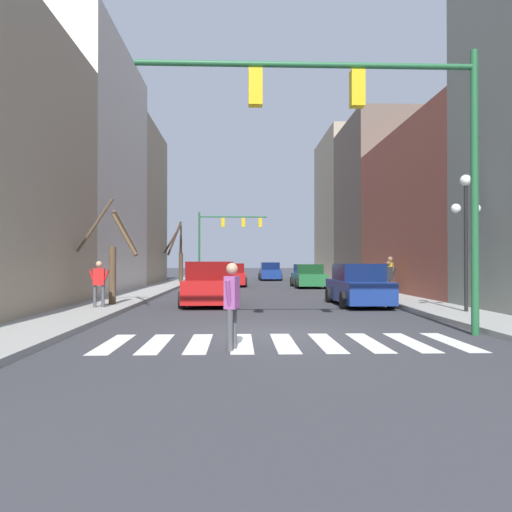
{
  "coord_description": "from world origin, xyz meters",
  "views": [
    {
      "loc": [
        -0.97,
        -11.89,
        1.73
      ],
      "look_at": [
        0.48,
        29.12,
        2.17
      ],
      "focal_mm": 35.0,
      "sensor_mm": 36.0,
      "label": 1
    }
  ],
  "objects_px": {
    "pedestrian_waiting_at_curb": "(390,272)",
    "pedestrian_crossing_street": "(388,276)",
    "car_driving_toward_lane": "(232,276)",
    "street_lamp_right_corner": "(466,215)",
    "traffic_signal_near": "(377,125)",
    "pedestrian_on_right_sidewalk": "(99,280)",
    "car_at_intersection": "(207,272)",
    "pedestrian_near_right_corner": "(232,298)",
    "car_parked_left_mid": "(308,276)",
    "car_parked_left_far": "(211,285)",
    "car_parked_right_far": "(270,272)",
    "car_parked_left_near": "(358,286)",
    "street_tree_right_near": "(179,254)",
    "street_tree_left_mid": "(115,258)",
    "traffic_signal_far": "(224,230)"
  },
  "relations": [
    {
      "from": "pedestrian_waiting_at_curb",
      "to": "pedestrian_crossing_street",
      "type": "relative_size",
      "value": 1.14
    },
    {
      "from": "car_driving_toward_lane",
      "to": "street_lamp_right_corner",
      "type": "bearing_deg",
      "value": 21.61
    },
    {
      "from": "traffic_signal_near",
      "to": "car_driving_toward_lane",
      "type": "bearing_deg",
      "value": 98.92
    },
    {
      "from": "pedestrian_crossing_street",
      "to": "pedestrian_on_right_sidewalk",
      "type": "relative_size",
      "value": 1.0
    },
    {
      "from": "traffic_signal_near",
      "to": "pedestrian_crossing_street",
      "type": "xyz_separation_m",
      "value": [
        3.28,
        9.93,
        -3.83
      ]
    },
    {
      "from": "car_at_intersection",
      "to": "pedestrian_on_right_sidewalk",
      "type": "xyz_separation_m",
      "value": [
        -2.11,
        -26.04,
        0.31
      ]
    },
    {
      "from": "street_lamp_right_corner",
      "to": "pedestrian_near_right_corner",
      "type": "distance_m",
      "value": 9.55
    },
    {
      "from": "street_lamp_right_corner",
      "to": "car_parked_left_mid",
      "type": "xyz_separation_m",
      "value": [
        -2.55,
        17.5,
        -2.48
      ]
    },
    {
      "from": "street_lamp_right_corner",
      "to": "car_at_intersection",
      "type": "distance_m",
      "value": 29.72
    },
    {
      "from": "car_parked_left_far",
      "to": "car_parked_right_far",
      "type": "distance_m",
      "value": 26.48
    },
    {
      "from": "traffic_signal_near",
      "to": "car_parked_left_near",
      "type": "height_order",
      "value": "traffic_signal_near"
    },
    {
      "from": "car_parked_left_far",
      "to": "car_at_intersection",
      "type": "height_order",
      "value": "car_parked_left_far"
    },
    {
      "from": "car_parked_right_far",
      "to": "street_tree_right_near",
      "type": "distance_m",
      "value": 9.92
    },
    {
      "from": "car_parked_left_mid",
      "to": "street_tree_left_mid",
      "type": "xyz_separation_m",
      "value": [
        -9.26,
        -14.25,
        1.13
      ]
    },
    {
      "from": "car_parked_left_near",
      "to": "pedestrian_waiting_at_curb",
      "type": "bearing_deg",
      "value": -29.88
    },
    {
      "from": "car_at_intersection",
      "to": "pedestrian_crossing_street",
      "type": "height_order",
      "value": "pedestrian_crossing_street"
    },
    {
      "from": "car_parked_right_far",
      "to": "pedestrian_near_right_corner",
      "type": "xyz_separation_m",
      "value": [
        -3.04,
        -36.08,
        0.24
      ]
    },
    {
      "from": "car_parked_left_mid",
      "to": "car_parked_right_far",
      "type": "distance_m",
      "value": 12.97
    },
    {
      "from": "car_parked_left_near",
      "to": "pedestrian_on_right_sidewalk",
      "type": "distance_m",
      "value": 9.72
    },
    {
      "from": "pedestrian_crossing_street",
      "to": "pedestrian_on_right_sidewalk",
      "type": "height_order",
      "value": "pedestrian_crossing_street"
    },
    {
      "from": "car_at_intersection",
      "to": "pedestrian_crossing_street",
      "type": "distance_m",
      "value": 23.85
    },
    {
      "from": "street_tree_right_near",
      "to": "street_tree_left_mid",
      "type": "relative_size",
      "value": 1.21
    },
    {
      "from": "car_driving_toward_lane",
      "to": "street_tree_right_near",
      "type": "xyz_separation_m",
      "value": [
        -4.32,
        5.0,
        1.56
      ]
    },
    {
      "from": "car_parked_left_mid",
      "to": "pedestrian_on_right_sidewalk",
      "type": "relative_size",
      "value": 3.02
    },
    {
      "from": "car_driving_toward_lane",
      "to": "pedestrian_crossing_street",
      "type": "distance_m",
      "value": 14.99
    },
    {
      "from": "car_parked_left_far",
      "to": "pedestrian_waiting_at_curb",
      "type": "relative_size",
      "value": 2.39
    },
    {
      "from": "street_tree_right_near",
      "to": "pedestrian_near_right_corner",
      "type": "bearing_deg",
      "value": -81.25
    },
    {
      "from": "traffic_signal_near",
      "to": "pedestrian_waiting_at_curb",
      "type": "height_order",
      "value": "traffic_signal_near"
    },
    {
      "from": "car_parked_left_mid",
      "to": "pedestrian_waiting_at_curb",
      "type": "relative_size",
      "value": 2.65
    },
    {
      "from": "car_parked_left_far",
      "to": "car_parked_left_mid",
      "type": "relative_size",
      "value": 0.9
    },
    {
      "from": "pedestrian_waiting_at_curb",
      "to": "pedestrian_on_right_sidewalk",
      "type": "bearing_deg",
      "value": -29.98
    },
    {
      "from": "pedestrian_on_right_sidewalk",
      "to": "street_tree_right_near",
      "type": "distance_m",
      "value": 22.38
    },
    {
      "from": "car_parked_right_far",
      "to": "pedestrian_on_right_sidewalk",
      "type": "xyz_separation_m",
      "value": [
        -7.72,
        -28.48,
        0.32
      ]
    },
    {
      "from": "car_parked_left_near",
      "to": "pedestrian_waiting_at_curb",
      "type": "distance_m",
      "value": 5.58
    },
    {
      "from": "pedestrian_near_right_corner",
      "to": "street_tree_right_near",
      "type": "relative_size",
      "value": 0.36
    },
    {
      "from": "car_parked_right_far",
      "to": "street_tree_left_mid",
      "type": "bearing_deg",
      "value": 164.49
    },
    {
      "from": "car_driving_toward_lane",
      "to": "traffic_signal_far",
      "type": "bearing_deg",
      "value": -175.57
    },
    {
      "from": "street_tree_right_near",
      "to": "car_parked_left_near",
      "type": "bearing_deg",
      "value": -65.1
    },
    {
      "from": "pedestrian_waiting_at_curb",
      "to": "pedestrian_crossing_street",
      "type": "distance_m",
      "value": 2.97
    },
    {
      "from": "street_lamp_right_corner",
      "to": "street_tree_left_mid",
      "type": "bearing_deg",
      "value": 164.6
    },
    {
      "from": "street_lamp_right_corner",
      "to": "pedestrian_crossing_street",
      "type": "relative_size",
      "value": 2.72
    },
    {
      "from": "street_lamp_right_corner",
      "to": "pedestrian_waiting_at_curb",
      "type": "xyz_separation_m",
      "value": [
        0.27,
        8.74,
        -1.99
      ]
    },
    {
      "from": "car_at_intersection",
      "to": "car_parked_right_far",
      "type": "bearing_deg",
      "value": -66.49
    },
    {
      "from": "traffic_signal_far",
      "to": "pedestrian_near_right_corner",
      "type": "distance_m",
      "value": 36.36
    },
    {
      "from": "car_parked_left_near",
      "to": "pedestrian_near_right_corner",
      "type": "xyz_separation_m",
      "value": [
        -4.82,
        -9.64,
        0.24
      ]
    },
    {
      "from": "car_driving_toward_lane",
      "to": "street_tree_left_mid",
      "type": "height_order",
      "value": "street_tree_left_mid"
    },
    {
      "from": "traffic_signal_near",
      "to": "pedestrian_crossing_street",
      "type": "relative_size",
      "value": 5.04
    },
    {
      "from": "car_parked_left_far",
      "to": "street_tree_left_mid",
      "type": "distance_m",
      "value": 3.8
    },
    {
      "from": "car_driving_toward_lane",
      "to": "pedestrian_on_right_sidewalk",
      "type": "bearing_deg",
      "value": -14.21
    },
    {
      "from": "car_parked_left_far",
      "to": "car_driving_toward_lane",
      "type": "distance_m",
      "value": 15.05
    }
  ]
}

